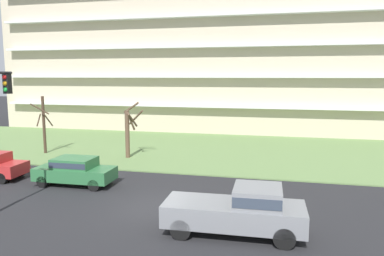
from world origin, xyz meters
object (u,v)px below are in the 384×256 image
at_px(tree_far_left, 44,124).
at_px(pickup_gray_center_left, 240,210).
at_px(sedan_green_center_right, 75,170).
at_px(tree_left, 129,130).

xyz_separation_m(tree_far_left, pickup_gray_center_left, (16.47, -11.51, -1.37)).
height_order(tree_far_left, pickup_gray_center_left, tree_far_left).
height_order(pickup_gray_center_left, sedan_green_center_right, pickup_gray_center_left).
height_order(tree_far_left, sedan_green_center_right, tree_far_left).
xyz_separation_m(tree_left, sedan_green_center_right, (-0.29, -7.09, -1.27)).
height_order(tree_left, sedan_green_center_right, tree_left).
relative_size(tree_far_left, sedan_green_center_right, 1.03).
xyz_separation_m(tree_far_left, tree_left, (7.06, 0.07, -0.25)).
bearing_deg(tree_far_left, tree_left, 0.61).
xyz_separation_m(pickup_gray_center_left, sedan_green_center_right, (-9.69, 4.49, -0.14)).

